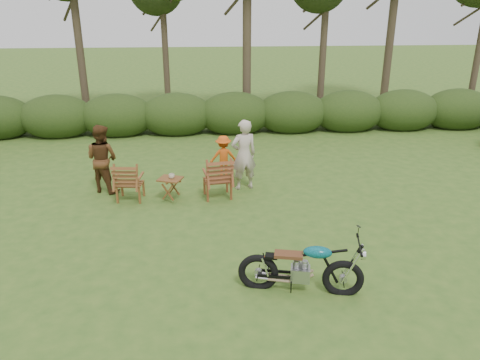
{
  "coord_description": "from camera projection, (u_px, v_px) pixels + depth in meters",
  "views": [
    {
      "loc": [
        -1.08,
        -6.85,
        4.35
      ],
      "look_at": [
        -0.38,
        2.0,
        0.9
      ],
      "focal_mm": 35.0,
      "sensor_mm": 36.0,
      "label": 1
    }
  ],
  "objects": [
    {
      "name": "child",
      "position": [
        224.0,
        177.0,
        12.22
      ],
      "size": [
        0.74,
        0.45,
        1.11
      ],
      "primitive_type": "imported",
      "rotation": [
        0.0,
        0.0,
        3.2
      ],
      "color": "#D25113",
      "rests_on": "ground"
    },
    {
      "name": "side_table",
      "position": [
        171.0,
        189.0,
        10.71
      ],
      "size": [
        0.65,
        0.6,
        0.54
      ],
      "primitive_type": null,
      "rotation": [
        0.0,
        0.0,
        -0.37
      ],
      "color": "brown",
      "rests_on": "ground"
    },
    {
      "name": "tree_line",
      "position": [
        248.0,
        16.0,
        15.72
      ],
      "size": [
        22.52,
        11.62,
        8.14
      ],
      "color": "#3B3020",
      "rests_on": "ground"
    },
    {
      "name": "adult_b",
      "position": [
        106.0,
        191.0,
        11.34
      ],
      "size": [
        1.0,
        0.92,
        1.64
      ],
      "primitive_type": "imported",
      "rotation": [
        0.0,
        0.0,
        2.66
      ],
      "color": "#4F2E16",
      "rests_on": "ground"
    },
    {
      "name": "lawn_chair_left",
      "position": [
        131.0,
        199.0,
        10.84
      ],
      "size": [
        0.71,
        0.71,
        0.94
      ],
      "primitive_type": null,
      "rotation": [
        0.0,
        0.0,
        3.04
      ],
      "color": "brown",
      "rests_on": "ground"
    },
    {
      "name": "motorcycle",
      "position": [
        299.0,
        290.0,
        7.48
      ],
      "size": [
        1.97,
        1.09,
        1.06
      ],
      "primitive_type": null,
      "rotation": [
        0.0,
        0.0,
        -0.21
      ],
      "color": "#0C92A0",
      "rests_on": "ground"
    },
    {
      "name": "ground",
      "position": [
        271.0,
        270.0,
        8.02
      ],
      "size": [
        80.0,
        80.0,
        0.0
      ],
      "primitive_type": "plane",
      "color": "#31531B",
      "rests_on": "ground"
    },
    {
      "name": "adult_a",
      "position": [
        244.0,
        188.0,
        11.49
      ],
      "size": [
        0.71,
        0.56,
        1.72
      ],
      "primitive_type": "imported",
      "rotation": [
        0.0,
        0.0,
        3.4
      ],
      "color": "#BCAA9A",
      "rests_on": "ground"
    },
    {
      "name": "lawn_chair_right",
      "position": [
        218.0,
        197.0,
        10.99
      ],
      "size": [
        0.79,
        0.79,
        1.01
      ],
      "primitive_type": null,
      "rotation": [
        0.0,
        0.0,
        3.29
      ],
      "color": "brown",
      "rests_on": "ground"
    },
    {
      "name": "cup",
      "position": [
        172.0,
        176.0,
        10.59
      ],
      "size": [
        0.15,
        0.15,
        0.11
      ],
      "primitive_type": "imported",
      "rotation": [
        0.0,
        0.0,
        -0.12
      ],
      "color": "beige",
      "rests_on": "side_table"
    }
  ]
}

